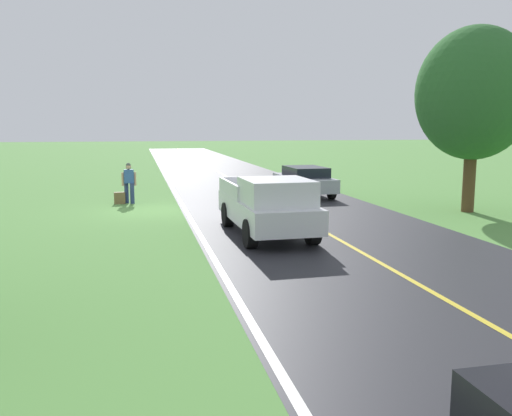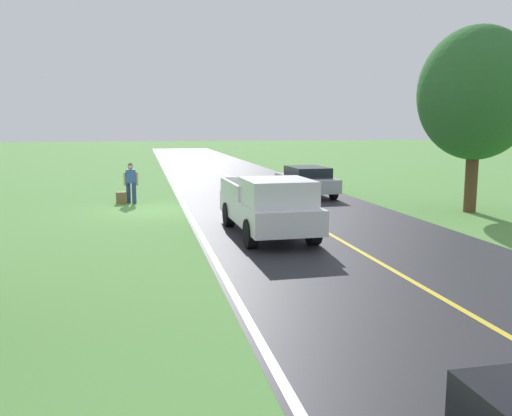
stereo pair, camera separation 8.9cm
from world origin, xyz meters
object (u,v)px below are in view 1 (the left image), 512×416
(hitchhiker_walking, at_px, (129,181))
(pickup_truck_passing, at_px, (269,205))
(sedan_near_oncoming, at_px, (304,180))
(suitcase_carried, at_px, (120,198))
(tree_far_side_near, at_px, (474,94))

(hitchhiker_walking, bearing_deg, pickup_truck_passing, 117.41)
(sedan_near_oncoming, bearing_deg, suitcase_carried, 5.48)
(sedan_near_oncoming, bearing_deg, pickup_truck_passing, 66.12)
(pickup_truck_passing, relative_size, sedan_near_oncoming, 1.22)
(suitcase_carried, relative_size, tree_far_side_near, 0.07)
(hitchhiker_walking, height_order, sedan_near_oncoming, hitchhiker_walking)
(suitcase_carried, distance_m, tree_far_side_near, 14.88)
(pickup_truck_passing, relative_size, tree_far_side_near, 0.77)
(tree_far_side_near, height_order, sedan_near_oncoming, tree_far_side_near)
(hitchhiker_walking, distance_m, suitcase_carried, 0.84)
(suitcase_carried, bearing_deg, pickup_truck_passing, 24.63)
(hitchhiker_walking, xyz_separation_m, suitcase_carried, (0.41, 0.12, -0.73))
(suitcase_carried, relative_size, pickup_truck_passing, 0.09)
(hitchhiker_walking, xyz_separation_m, pickup_truck_passing, (-4.21, 8.12, -0.01))
(hitchhiker_walking, xyz_separation_m, sedan_near_oncoming, (-8.12, -0.70, -0.23))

